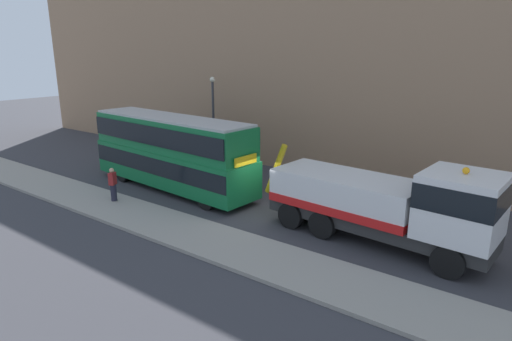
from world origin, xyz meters
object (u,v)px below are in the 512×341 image
at_px(pedestrian_onlooker, 113,185).
at_px(street_lamp, 213,113).
at_px(double_decker_bus, 171,150).
at_px(recovery_tow_truck, 386,202).

distance_m(pedestrian_onlooker, street_lamp, 9.53).
distance_m(double_decker_bus, pedestrian_onlooker, 3.75).
relative_size(recovery_tow_truck, street_lamp, 1.75).
relative_size(recovery_tow_truck, pedestrian_onlooker, 5.98).
distance_m(recovery_tow_truck, pedestrian_onlooker, 13.21).
relative_size(double_decker_bus, pedestrian_onlooker, 6.53).
height_order(recovery_tow_truck, double_decker_bus, double_decker_bus).
height_order(pedestrian_onlooker, street_lamp, street_lamp).
relative_size(pedestrian_onlooker, street_lamp, 0.29).
bearing_deg(double_decker_bus, street_lamp, 112.84).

